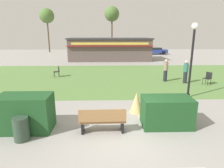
{
  "coord_description": "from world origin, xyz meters",
  "views": [
    {
      "loc": [
        -0.54,
        -6.1,
        3.53
      ],
      "look_at": [
        -0.29,
        3.34,
        1.07
      ],
      "focal_mm": 30.88,
      "sensor_mm": 36.0,
      "label": 1
    }
  ],
  "objects_px": {
    "trash_bin": "(21,129)",
    "parked_car_east_slot": "(155,51)",
    "person_standing": "(166,70)",
    "parked_car_center_slot": "(125,51)",
    "cafe_chair_west": "(57,71)",
    "lamppost_mid": "(192,52)",
    "person_strolling": "(186,72)",
    "food_kiosk": "(110,49)",
    "parked_car_west_slot": "(95,51)",
    "tree_right_bg": "(112,14)",
    "park_bench": "(103,120)",
    "cafe_chair_east": "(208,77)",
    "tree_left_bg": "(47,16)"
  },
  "relations": [
    {
      "from": "person_standing",
      "to": "lamppost_mid",
      "type": "bearing_deg",
      "value": 150.79
    },
    {
      "from": "person_strolling",
      "to": "parked_car_east_slot",
      "type": "distance_m",
      "value": 21.17
    },
    {
      "from": "lamppost_mid",
      "to": "tree_right_bg",
      "type": "relative_size",
      "value": 0.48
    },
    {
      "from": "lamppost_mid",
      "to": "trash_bin",
      "type": "bearing_deg",
      "value": -149.63
    },
    {
      "from": "parked_car_west_slot",
      "to": "food_kiosk",
      "type": "bearing_deg",
      "value": -71.43
    },
    {
      "from": "trash_bin",
      "to": "tree_right_bg",
      "type": "height_order",
      "value": "tree_right_bg"
    },
    {
      "from": "cafe_chair_east",
      "to": "parked_car_east_slot",
      "type": "xyz_separation_m",
      "value": [
        1.38,
        21.43,
        0.12
      ]
    },
    {
      "from": "park_bench",
      "to": "person_strolling",
      "type": "relative_size",
      "value": 1.01
    },
    {
      "from": "cafe_chair_east",
      "to": "parked_car_east_slot",
      "type": "distance_m",
      "value": 21.47
    },
    {
      "from": "cafe_chair_west",
      "to": "food_kiosk",
      "type": "bearing_deg",
      "value": 67.37
    },
    {
      "from": "trash_bin",
      "to": "cafe_chair_east",
      "type": "relative_size",
      "value": 0.93
    },
    {
      "from": "food_kiosk",
      "to": "cafe_chair_west",
      "type": "bearing_deg",
      "value": -112.63
    },
    {
      "from": "person_strolling",
      "to": "food_kiosk",
      "type": "bearing_deg",
      "value": -10.84
    },
    {
      "from": "parked_car_west_slot",
      "to": "tree_right_bg",
      "type": "relative_size",
      "value": 0.49
    },
    {
      "from": "lamppost_mid",
      "to": "person_standing",
      "type": "height_order",
      "value": "lamppost_mid"
    },
    {
      "from": "tree_right_bg",
      "to": "trash_bin",
      "type": "bearing_deg",
      "value": -96.9
    },
    {
      "from": "lamppost_mid",
      "to": "parked_car_west_slot",
      "type": "bearing_deg",
      "value": 105.56
    },
    {
      "from": "park_bench",
      "to": "cafe_chair_east",
      "type": "xyz_separation_m",
      "value": [
        7.41,
        6.81,
        0.05
      ]
    },
    {
      "from": "food_kiosk",
      "to": "cafe_chair_west",
      "type": "distance_m",
      "value": 12.01
    },
    {
      "from": "park_bench",
      "to": "person_standing",
      "type": "xyz_separation_m",
      "value": [
        4.64,
        7.86,
        0.38
      ]
    },
    {
      "from": "food_kiosk",
      "to": "parked_car_center_slot",
      "type": "distance_m",
      "value": 8.07
    },
    {
      "from": "parked_car_center_slot",
      "to": "parked_car_east_slot",
      "type": "distance_m",
      "value": 5.44
    },
    {
      "from": "cafe_chair_west",
      "to": "person_standing",
      "type": "xyz_separation_m",
      "value": [
        8.65,
        -1.81,
        0.33
      ]
    },
    {
      "from": "parked_car_east_slot",
      "to": "tree_right_bg",
      "type": "height_order",
      "value": "tree_right_bg"
    },
    {
      "from": "cafe_chair_west",
      "to": "lamppost_mid",
      "type": "bearing_deg",
      "value": -32.78
    },
    {
      "from": "parked_car_east_slot",
      "to": "tree_left_bg",
      "type": "xyz_separation_m",
      "value": [
        -20.12,
        4.75,
        6.2
      ]
    },
    {
      "from": "park_bench",
      "to": "parked_car_east_slot",
      "type": "bearing_deg",
      "value": 72.72
    },
    {
      "from": "parked_car_west_slot",
      "to": "tree_right_bg",
      "type": "bearing_deg",
      "value": 50.16
    },
    {
      "from": "person_standing",
      "to": "parked_car_west_slot",
      "type": "bearing_deg",
      "value": -14.04
    },
    {
      "from": "lamppost_mid",
      "to": "cafe_chair_east",
      "type": "relative_size",
      "value": 4.62
    },
    {
      "from": "park_bench",
      "to": "parked_car_east_slot",
      "type": "relative_size",
      "value": 0.4
    },
    {
      "from": "park_bench",
      "to": "food_kiosk",
      "type": "height_order",
      "value": "food_kiosk"
    },
    {
      "from": "cafe_chair_west",
      "to": "parked_car_center_slot",
      "type": "xyz_separation_m",
      "value": [
        7.35,
        18.58,
        0.12
      ]
    },
    {
      "from": "parked_car_center_slot",
      "to": "tree_left_bg",
      "type": "xyz_separation_m",
      "value": [
        -14.68,
        4.74,
        6.2
      ]
    },
    {
      "from": "food_kiosk",
      "to": "person_strolling",
      "type": "bearing_deg",
      "value": -68.31
    },
    {
      "from": "food_kiosk",
      "to": "cafe_chair_east",
      "type": "height_order",
      "value": "food_kiosk"
    },
    {
      "from": "parked_car_center_slot",
      "to": "tree_left_bg",
      "type": "distance_m",
      "value": 16.63
    },
    {
      "from": "trash_bin",
      "to": "food_kiosk",
      "type": "bearing_deg",
      "value": 81.03
    },
    {
      "from": "parked_car_west_slot",
      "to": "parked_car_east_slot",
      "type": "distance_m",
      "value": 10.72
    },
    {
      "from": "person_strolling",
      "to": "person_standing",
      "type": "bearing_deg",
      "value": 32.97
    },
    {
      "from": "trash_bin",
      "to": "parked_car_center_slot",
      "type": "xyz_separation_m",
      "value": [
        6.09,
        28.7,
        0.23
      ]
    },
    {
      "from": "park_bench",
      "to": "cafe_chair_west",
      "type": "bearing_deg",
      "value": 112.51
    },
    {
      "from": "lamppost_mid",
      "to": "parked_car_west_slot",
      "type": "height_order",
      "value": "lamppost_mid"
    },
    {
      "from": "person_standing",
      "to": "parked_car_center_slot",
      "type": "relative_size",
      "value": 0.39
    },
    {
      "from": "person_standing",
      "to": "tree_right_bg",
      "type": "distance_m",
      "value": 25.15
    },
    {
      "from": "trash_bin",
      "to": "parked_car_east_slot",
      "type": "relative_size",
      "value": 0.19
    },
    {
      "from": "person_standing",
      "to": "tree_left_bg",
      "type": "relative_size",
      "value": 0.2
    },
    {
      "from": "tree_right_bg",
      "to": "cafe_chair_east",
      "type": "bearing_deg",
      "value": -76.1
    },
    {
      "from": "person_standing",
      "to": "parked_car_east_slot",
      "type": "relative_size",
      "value": 0.39
    },
    {
      "from": "parked_car_center_slot",
      "to": "trash_bin",
      "type": "bearing_deg",
      "value": -101.98
    }
  ]
}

